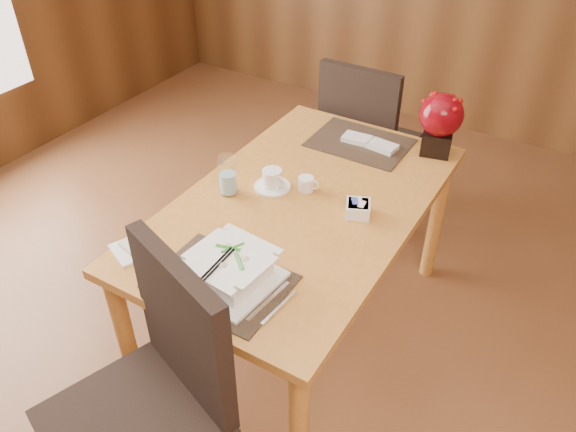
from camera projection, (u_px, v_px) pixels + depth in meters
The scene contains 14 objects.
ground at pixel (227, 421), 2.31m from camera, with size 6.00×6.00×0.00m, color brown.
dining_table at pixel (301, 220), 2.33m from camera, with size 0.90×1.50×0.75m.
placemat_near at pixel (221, 282), 1.89m from camera, with size 0.45×0.33×0.01m, color black.
placemat_far at pixel (360, 143), 2.65m from camera, with size 0.45×0.33×0.01m, color black.
soup_setting at pixel (231, 270), 1.86m from camera, with size 0.31×0.31×0.12m.
coffee_cup at pixel (272, 180), 2.33m from camera, with size 0.15×0.15×0.09m.
water_glass at pixel (228, 175), 2.27m from camera, with size 0.08×0.08×0.17m, color white.
creamer_jug at pixel (306, 184), 2.32m from camera, with size 0.08×0.08×0.06m, color white, non-canonical shape.
sugar_caddy at pixel (358, 209), 2.18m from camera, with size 0.09×0.09×0.06m, color white.
berry_decor at pixel (441, 120), 2.48m from camera, with size 0.19×0.19×0.29m.
napkins_far at pixel (371, 143), 2.61m from camera, with size 0.26×0.09×0.02m, color silver, non-canonical shape.
bread_plate at pixel (134, 249), 2.03m from camera, with size 0.14×0.14×0.01m, color white.
near_chair at pixel (155, 390), 1.74m from camera, with size 0.62×0.62×1.05m.
far_chair at pixel (364, 136), 3.10m from camera, with size 0.46×0.47×0.99m.
Camera 1 is at (0.90, -1.01, 2.07)m, focal length 35.00 mm.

